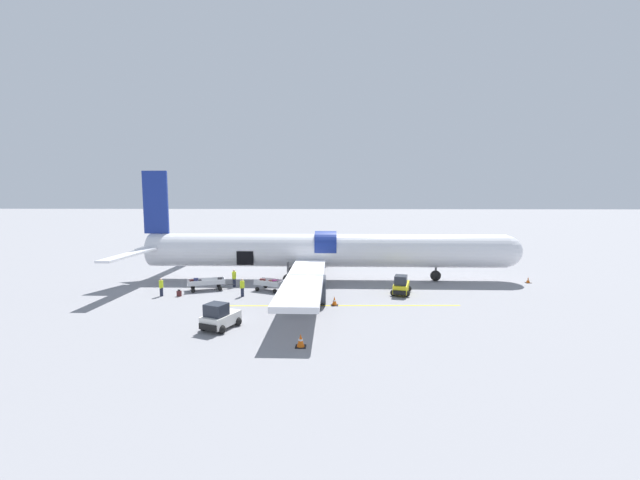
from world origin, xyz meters
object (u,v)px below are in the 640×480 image
baggage_tug_mid (220,318)px  suitcase_on_tarmac_upright (179,293)px  ground_crew_loader_b (242,287)px  baggage_cart_queued (270,285)px  ground_crew_driver (234,278)px  baggage_tug_lead (401,286)px  ground_crew_loader_a (161,287)px  airplane (320,252)px  baggage_cart_loading (206,284)px

baggage_tug_mid → suitcase_on_tarmac_upright: baggage_tug_mid is taller
ground_crew_loader_b → suitcase_on_tarmac_upright: ground_crew_loader_b is taller
baggage_cart_queued → ground_crew_driver: (-3.77, 1.44, 0.34)m
baggage_tug_lead → ground_crew_loader_a: baggage_tug_lead is taller
ground_crew_loader_a → ground_crew_loader_b: (7.15, 0.14, -0.00)m
baggage_tug_mid → ground_crew_loader_a: (-7.62, 8.31, 0.09)m
baggage_cart_queued → ground_crew_loader_b: bearing=-134.0°
baggage_tug_lead → suitcase_on_tarmac_upright: baggage_tug_lead is taller
baggage_cart_queued → ground_crew_loader_b: 3.07m
baggage_cart_queued → suitcase_on_tarmac_upright: size_ratio=6.00×
baggage_cart_queued → suitcase_on_tarmac_upright: bearing=-163.1°
airplane → suitcase_on_tarmac_upright: airplane is taller
baggage_cart_loading → ground_crew_loader_a: 4.00m
ground_crew_loader_a → baggage_tug_lead: bearing=3.9°
baggage_tug_lead → ground_crew_loader_a: size_ratio=2.06×
baggage_tug_mid → ground_crew_loader_b: (-0.47, 8.45, 0.09)m
baggage_tug_lead → baggage_tug_mid: baggage_tug_mid is taller
baggage_tug_mid → ground_crew_loader_a: 11.27m
baggage_tug_mid → baggage_cart_loading: (-4.40, 10.67, -0.15)m
airplane → ground_crew_loader_b: airplane is taller
baggage_cart_queued → baggage_tug_mid: bearing=-98.8°
baggage_tug_mid → baggage_cart_queued: bearing=81.2°
airplane → baggage_tug_lead: size_ratio=12.33×
baggage_tug_lead → baggage_cart_loading: bearing=177.1°
ground_crew_loader_a → ground_crew_driver: (5.50, 3.78, 0.06)m
baggage_tug_lead → ground_crew_driver: baggage_tug_lead is taller
baggage_tug_lead → ground_crew_loader_a: bearing=-176.1°
baggage_cart_queued → airplane: bearing=47.6°
airplane → ground_crew_loader_a: size_ratio=25.44×
baggage_tug_mid → ground_crew_loader_a: bearing=132.5°
suitcase_on_tarmac_upright → baggage_tug_mid: bearing=-54.0°
airplane → baggage_cart_loading: airplane is taller
suitcase_on_tarmac_upright → baggage_cart_queued: bearing=16.9°
baggage_cart_loading → baggage_cart_queued: size_ratio=1.18×
baggage_tug_mid → baggage_cart_loading: bearing=112.4°
ground_crew_loader_a → baggage_cart_loading: bearing=36.3°
baggage_tug_lead → baggage_cart_queued: (-11.92, 0.88, -0.18)m
airplane → baggage_cart_queued: airplane is taller
baggage_tug_mid → ground_crew_loader_b: bearing=93.2°
baggage_cart_queued → ground_crew_loader_a: size_ratio=2.27×
baggage_tug_lead → suitcase_on_tarmac_upright: (-19.62, -1.47, -0.49)m
baggage_cart_loading → baggage_tug_mid: bearing=-67.6°
baggage_cart_loading → ground_crew_loader_a: (-3.22, -2.36, 0.24)m
baggage_tug_mid → suitcase_on_tarmac_upright: (-6.04, 8.30, -0.50)m
ground_crew_driver → suitcase_on_tarmac_upright: size_ratio=2.83×
baggage_cart_loading → ground_crew_driver: (2.28, 1.42, 0.31)m
ground_crew_driver → suitcase_on_tarmac_upright: 5.49m
baggage_cart_queued → ground_crew_loader_b: size_ratio=2.28×
baggage_tug_lead → baggage_tug_mid: bearing=-144.3°
suitcase_on_tarmac_upright → baggage_cart_loading: bearing=55.2°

